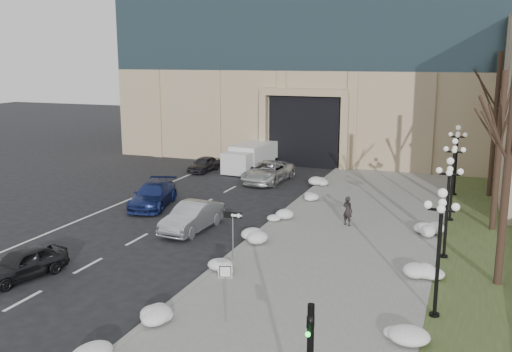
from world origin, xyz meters
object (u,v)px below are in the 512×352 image
Objects in this scene: car_b at (192,217)px; pedestrian at (348,211)px; car_a at (23,263)px; lamppost_c at (453,168)px; keep_sign at (225,281)px; lamppost_a at (440,236)px; car_e at (204,164)px; car_d at (268,172)px; car_c at (153,195)px; lamppost_b at (448,194)px; one_way_sign at (236,221)px; lamppost_d at (457,151)px; box_truck at (252,157)px.

car_b is 2.84× the size of pedestrian.
lamppost_c is at bearing 57.35° from car_a.
lamppost_a reaches higher than keep_sign.
car_a is 23.50m from car_e.
car_d is (3.31, 21.43, 0.11)m from car_a.
lamppost_c reaches higher than car_c.
car_c is 1.07× the size of lamppost_b.
lamppost_c is (8.73, 10.40, 1.09)m from one_way_sign.
lamppost_b reaches higher than car_a.
car_d is 14.73m from lamppost_c.
lamppost_a is (12.85, -6.37, 2.32)m from car_b.
lamppost_b is (17.38, -3.47, 2.33)m from car_c.
car_c is 1.07× the size of lamppost_d.
pedestrian is 13.09m from keep_sign.
car_d is 1.52× the size of car_e.
lamppost_d is (15.93, -3.85, 2.05)m from box_truck.
lamppost_a reaches higher than car_c.
box_truck is 16.52m from lamppost_d.
box_truck is at bearing 89.32° from keep_sign.
car_b is at bearing 130.68° from one_way_sign.
lamppost_a reaches higher than car_b.
car_d is 0.80× the size of box_truck.
car_c is at bearing -170.12° from lamppost_c.
car_a is 21.68m from car_d.
pedestrian is 0.34× the size of lamppost_b.
lamppost_d is at bearing 55.88° from one_way_sign.
lamppost_a is at bearing 4.62° from keep_sign.
car_b is (3.59, 8.54, 0.10)m from car_a.
one_way_sign reaches higher than car_c.
lamppost_d is (16.43, 21.67, 2.42)m from car_a.
lamppost_a reaches higher than car_e.
car_b is at bearing -84.83° from car_d.
car_c is at bearing 109.11° from car_a.
lamppost_b is at bearing -41.30° from box_truck.
car_a is at bearing 71.03° from pedestrian.
one_way_sign is (7.70, 4.77, 1.33)m from car_a.
car_a is at bearing -109.35° from car_b.
lamppost_d is at bearing 4.96° from car_d.
car_e is 21.09m from lamppost_c.
lamppost_b is 1.00× the size of lamppost_d.
car_a is 2.37× the size of pedestrian.
car_c is 11.34m from car_e.
lamppost_a is 1.00× the size of lamppost_d.
lamppost_b is (0.00, 6.50, 0.00)m from lamppost_a.
lamppost_c is (19.30, -8.15, 2.46)m from car_e.
car_a is at bearing -94.85° from car_d.
lamppost_c is (5.20, 3.09, 2.14)m from pedestrian.
car_e is 27.30m from keep_sign.
one_way_sign is at bearing -71.30° from car_d.
one_way_sign is at bearing -56.35° from car_e.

